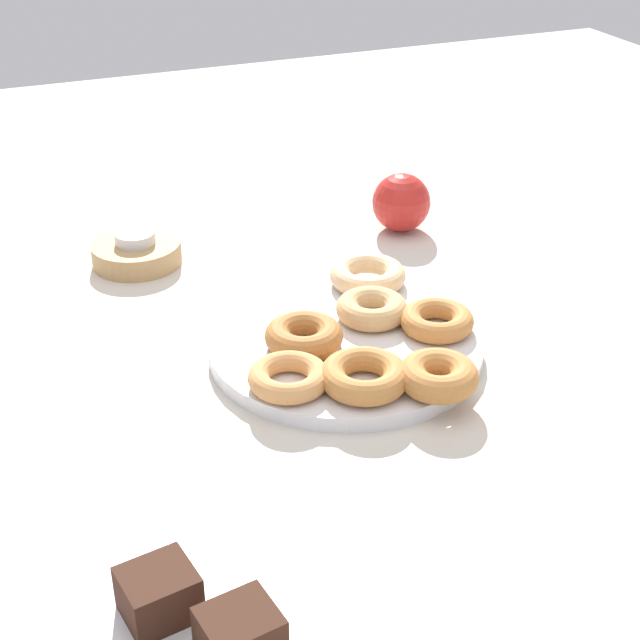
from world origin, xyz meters
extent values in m
plane|color=beige|center=(0.00, 0.00, 0.00)|extent=(2.40, 2.40, 0.00)
cylinder|color=silver|center=(0.00, 0.00, 0.01)|extent=(0.30, 0.30, 0.02)
torus|color=#AD6B33|center=(0.00, 0.05, 0.03)|extent=(0.11, 0.11, 0.03)
torus|color=#BC7A3D|center=(-0.02, -0.10, 0.03)|extent=(0.09, 0.09, 0.02)
torus|color=tan|center=(0.03, -0.04, 0.03)|extent=(0.11, 0.11, 0.03)
torus|color=#BC7A3D|center=(-0.12, -0.05, 0.03)|extent=(0.11, 0.11, 0.03)
torus|color=#BC7A3D|center=(-0.09, 0.02, 0.03)|extent=(0.12, 0.12, 0.03)
torus|color=#EABC84|center=(0.11, -0.08, 0.03)|extent=(0.13, 0.13, 0.03)
torus|color=tan|center=(-0.06, 0.09, 0.03)|extent=(0.12, 0.12, 0.02)
cylinder|color=silver|center=(-0.33, 0.26, 0.01)|extent=(0.22, 0.22, 0.01)
cube|color=#381E14|center=(-0.36, 0.24, 0.03)|extent=(0.05, 0.06, 0.04)
cube|color=#381E14|center=(-0.31, 0.28, 0.03)|extent=(0.06, 0.06, 0.04)
cylinder|color=tan|center=(0.31, 0.16, 0.01)|extent=(0.12, 0.12, 0.03)
cylinder|color=silver|center=(0.31, 0.16, 0.04)|extent=(0.05, 0.05, 0.01)
sphere|color=red|center=(0.27, -0.20, 0.04)|extent=(0.08, 0.08, 0.08)
camera|label=1|loc=(-0.81, 0.36, 0.55)|focal=53.10mm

